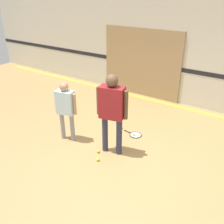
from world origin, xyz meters
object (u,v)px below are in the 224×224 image
Objects in this scene: person_student_left at (65,105)px; racket_spare_on_floor at (135,135)px; tennis_ball_near_instructor at (98,160)px; tennis_ball_stray_left at (122,127)px; person_instructor at (112,107)px; tennis_ball_stray_right at (98,151)px; tennis_ball_by_spare_racket at (134,135)px.

person_student_left is 2.80× the size of racket_spare_on_floor.
person_student_left is 20.80× the size of tennis_ball_near_instructor.
tennis_ball_stray_left is at bearing 41.96° from person_student_left.
tennis_ball_stray_left is at bearing 97.49° from person_instructor.
person_instructor is at bearing -69.84° from tennis_ball_stray_left.
person_student_left reaches higher than tennis_ball_near_instructor.
person_instructor is at bearing -4.89° from person_student_left.
racket_spare_on_floor is (0.08, 0.84, -1.04)m from person_instructor.
racket_spare_on_floor is at bearing 27.38° from person_student_left.
tennis_ball_near_instructor is 1.00× the size of tennis_ball_stray_right.
tennis_ball_stray_right is (-0.30, -1.01, 0.00)m from tennis_ball_by_spare_racket.
person_instructor reaches higher than tennis_ball_stray_left.
racket_spare_on_floor is at bearing 71.75° from person_instructor.
tennis_ball_by_spare_racket is 1.05m from tennis_ball_stray_right.
person_instructor is 1.10m from tennis_ball_near_instructor.
tennis_ball_by_spare_racket is 1.00× the size of tennis_ball_stray_right.
person_student_left is 1.21m from tennis_ball_stray_right.
tennis_ball_stray_right is (-0.16, 0.22, 0.00)m from tennis_ball_near_instructor.
person_instructor reaches higher than tennis_ball_by_spare_racket.
tennis_ball_stray_right is at bearing -149.63° from person_instructor.
person_student_left reaches higher than racket_spare_on_floor.
tennis_ball_stray_left is at bearing 96.26° from tennis_ball_stray_right.
person_instructor is 1.34m from racket_spare_on_floor.
tennis_ball_stray_left reaches higher than racket_spare_on_floor.
tennis_ball_near_instructor is 0.28m from tennis_ball_stray_right.
tennis_ball_stray_left is (-0.34, 0.92, -1.02)m from person_instructor.
tennis_ball_by_spare_racket is at bearing 93.55° from racket_spare_on_floor.
tennis_ball_stray_left is at bearing 101.93° from tennis_ball_near_instructor.
tennis_ball_stray_right is at bearing -106.43° from tennis_ball_by_spare_racket.
tennis_ball_stray_left is at bearing 164.14° from tennis_ball_by_spare_racket.
racket_spare_on_floor is 7.44× the size of tennis_ball_stray_right.
racket_spare_on_floor is 7.44× the size of tennis_ball_near_instructor.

